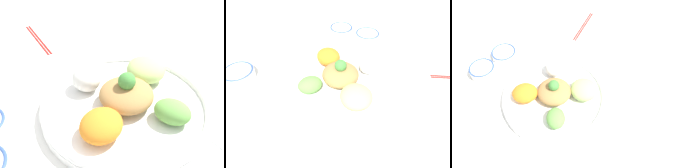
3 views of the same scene
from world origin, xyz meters
The scene contains 3 objects.
ground_plane centered at (0.00, 0.00, 0.00)m, with size 2.40×2.40×0.00m, color white.
salad_platter centered at (-0.03, 0.00, 0.03)m, with size 0.41×0.41×0.11m.
chopsticks_pair_near centered at (-0.38, 0.32, 0.00)m, with size 0.17×0.20×0.01m.
Camera 1 is at (-0.00, -0.47, 0.45)m, focal length 42.00 mm.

